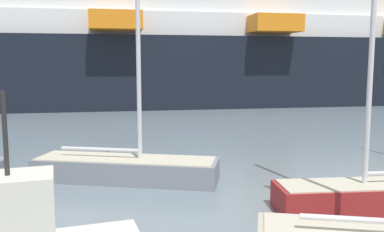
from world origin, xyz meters
name	(u,v)px	position (x,y,z in m)	size (l,w,h in m)	color
sailboat_0	(380,190)	(4.88, 6.27, 0.62)	(6.75, 1.68, 12.26)	maroon
sailboat_3	(126,165)	(-3.34, 10.50, 0.63)	(7.54, 3.79, 12.17)	gray
cruise_ship	(180,38)	(1.74, 45.09, 7.68)	(136.41, 28.96, 23.97)	black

